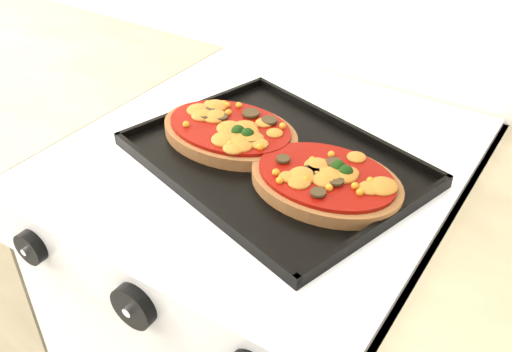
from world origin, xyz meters
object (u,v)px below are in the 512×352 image
Objects in this scene: stove at (267,332)px; pizza_left at (230,130)px; pizza_right at (326,179)px; baking_tray at (274,159)px.

pizza_left is at bearing -154.09° from stove.
stove is 0.50m from pizza_right.
pizza_right reaches higher than stove.
pizza_left is (-0.06, -0.03, 0.48)m from stove.
pizza_left is at bearing 170.20° from pizza_right.
stove is 0.49m from pizza_left.
pizza_left reaches higher than stove.
pizza_right is at bearing -9.80° from pizza_left.
pizza_right is (0.19, -0.03, -0.00)m from pizza_left.
baking_tray is (0.03, -0.04, 0.47)m from stove.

